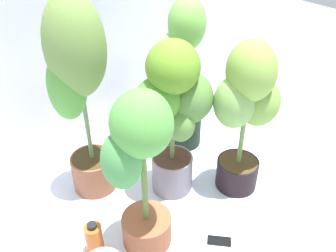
{
  "coord_description": "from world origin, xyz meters",
  "views": [
    {
      "loc": [
        -0.88,
        -1.11,
        1.44
      ],
      "look_at": [
        0.03,
        0.11,
        0.41
      ],
      "focal_mm": 38.06,
      "sensor_mm": 36.0,
      "label": 1
    }
  ],
  "objects_px": {
    "potted_plant_back_right": "(182,68)",
    "cell_phone": "(219,241)",
    "potted_plant_front_right": "(246,107)",
    "potted_plant_back_left": "(78,84)",
    "nutrient_bottle": "(94,239)",
    "potted_plant_front_left": "(139,164)",
    "potted_plant_center": "(175,107)"
  },
  "relations": [
    {
      "from": "potted_plant_center",
      "to": "cell_phone",
      "type": "distance_m",
      "value": 0.69
    },
    {
      "from": "potted_plant_front_right",
      "to": "potted_plant_front_left",
      "type": "height_order",
      "value": "potted_plant_front_right"
    },
    {
      "from": "potted_plant_front_right",
      "to": "nutrient_bottle",
      "type": "distance_m",
      "value": 0.97
    },
    {
      "from": "potted_plant_front_right",
      "to": "nutrient_bottle",
      "type": "height_order",
      "value": "potted_plant_front_right"
    },
    {
      "from": "nutrient_bottle",
      "to": "potted_plant_front_right",
      "type": "bearing_deg",
      "value": -4.92
    },
    {
      "from": "potted_plant_front_right",
      "to": "nutrient_bottle",
      "type": "bearing_deg",
      "value": 175.08
    },
    {
      "from": "potted_plant_center",
      "to": "potted_plant_back_left",
      "type": "bearing_deg",
      "value": 142.49
    },
    {
      "from": "potted_plant_front_right",
      "to": "potted_plant_back_left",
      "type": "relative_size",
      "value": 0.8
    },
    {
      "from": "potted_plant_back_left",
      "to": "cell_phone",
      "type": "xyz_separation_m",
      "value": [
        0.31,
        -0.72,
        -0.65
      ]
    },
    {
      "from": "nutrient_bottle",
      "to": "potted_plant_back_right",
      "type": "bearing_deg",
      "value": 26.96
    },
    {
      "from": "potted_plant_front_right",
      "to": "potted_plant_center",
      "type": "distance_m",
      "value": 0.36
    },
    {
      "from": "potted_plant_back_right",
      "to": "cell_phone",
      "type": "xyz_separation_m",
      "value": [
        -0.35,
        -0.75,
        -0.54
      ]
    },
    {
      "from": "potted_plant_front_right",
      "to": "potted_plant_back_left",
      "type": "bearing_deg",
      "value": 144.05
    },
    {
      "from": "nutrient_bottle",
      "to": "potted_plant_back_left",
      "type": "bearing_deg",
      "value": 64.36
    },
    {
      "from": "cell_phone",
      "to": "potted_plant_front_left",
      "type": "bearing_deg",
      "value": -83.92
    },
    {
      "from": "potted_plant_back_right",
      "to": "potted_plant_back_left",
      "type": "relative_size",
      "value": 0.88
    },
    {
      "from": "potted_plant_back_right",
      "to": "potted_plant_back_left",
      "type": "bearing_deg",
      "value": -177.72
    },
    {
      "from": "potted_plant_back_left",
      "to": "nutrient_bottle",
      "type": "bearing_deg",
      "value": -115.64
    },
    {
      "from": "potted_plant_back_right",
      "to": "potted_plant_front_right",
      "type": "height_order",
      "value": "potted_plant_back_right"
    },
    {
      "from": "potted_plant_back_right",
      "to": "potted_plant_front_left",
      "type": "bearing_deg",
      "value": -140.82
    },
    {
      "from": "cell_phone",
      "to": "nutrient_bottle",
      "type": "height_order",
      "value": "nutrient_bottle"
    },
    {
      "from": "potted_plant_front_left",
      "to": "cell_phone",
      "type": "xyz_separation_m",
      "value": [
        0.29,
        -0.23,
        -0.49
      ]
    },
    {
      "from": "potted_plant_back_left",
      "to": "cell_phone",
      "type": "height_order",
      "value": "potted_plant_back_left"
    },
    {
      "from": "potted_plant_front_left",
      "to": "cell_phone",
      "type": "relative_size",
      "value": 5.41
    },
    {
      "from": "potted_plant_front_left",
      "to": "nutrient_bottle",
      "type": "relative_size",
      "value": 4.54
    },
    {
      "from": "potted_plant_front_right",
      "to": "nutrient_bottle",
      "type": "xyz_separation_m",
      "value": [
        -0.86,
        0.07,
        -0.44
      ]
    },
    {
      "from": "potted_plant_back_right",
      "to": "cell_phone",
      "type": "height_order",
      "value": "potted_plant_back_right"
    },
    {
      "from": "potted_plant_back_right",
      "to": "potted_plant_center",
      "type": "height_order",
      "value": "potted_plant_back_right"
    },
    {
      "from": "potted_plant_back_right",
      "to": "potted_plant_back_left",
      "type": "xyz_separation_m",
      "value": [
        -0.66,
        -0.03,
        0.11
      ]
    },
    {
      "from": "potted_plant_back_left",
      "to": "cell_phone",
      "type": "bearing_deg",
      "value": -66.96
    },
    {
      "from": "potted_plant_back_right",
      "to": "potted_plant_back_left",
      "type": "distance_m",
      "value": 0.66
    },
    {
      "from": "potted_plant_front_left",
      "to": "potted_plant_back_left",
      "type": "height_order",
      "value": "potted_plant_back_left"
    }
  ]
}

